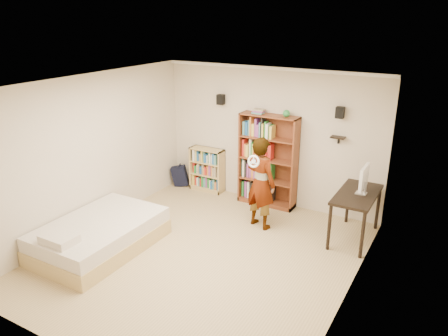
% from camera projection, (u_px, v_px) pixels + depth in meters
% --- Properties ---
extents(ground, '(4.50, 5.00, 0.01)m').
position_uv_depth(ground, '(202.00, 256.00, 6.92)').
color(ground, tan).
rests_on(ground, ground).
extents(room_shell, '(4.52, 5.02, 2.71)m').
position_uv_depth(room_shell, '(200.00, 150.00, 6.33)').
color(room_shell, beige).
rests_on(room_shell, ground).
extents(crown_molding, '(4.50, 5.00, 0.06)m').
position_uv_depth(crown_molding, '(199.00, 87.00, 6.02)').
color(crown_molding, white).
rests_on(crown_molding, room_shell).
extents(speaker_left, '(0.14, 0.12, 0.20)m').
position_uv_depth(speaker_left, '(221.00, 100.00, 8.70)').
color(speaker_left, black).
rests_on(speaker_left, room_shell).
extents(speaker_right, '(0.14, 0.12, 0.20)m').
position_uv_depth(speaker_right, '(340.00, 113.00, 7.58)').
color(speaker_right, black).
rests_on(speaker_right, room_shell).
extents(wall_shelf, '(0.25, 0.16, 0.02)m').
position_uv_depth(wall_shelf, '(338.00, 137.00, 7.74)').
color(wall_shelf, black).
rests_on(wall_shelf, room_shell).
extents(tall_bookshelf, '(1.15, 0.34, 1.82)m').
position_uv_depth(tall_bookshelf, '(268.00, 161.00, 8.49)').
color(tall_bookshelf, brown).
rests_on(tall_bookshelf, ground).
extents(low_bookshelf, '(0.75, 0.28, 0.93)m').
position_uv_depth(low_bookshelf, '(207.00, 170.00, 9.33)').
color(low_bookshelf, '#D9BD75').
rests_on(low_bookshelf, ground).
extents(computer_desk, '(0.61, 1.23, 0.84)m').
position_uv_depth(computer_desk, '(355.00, 216.00, 7.32)').
color(computer_desk, black).
rests_on(computer_desk, ground).
extents(imac, '(0.16, 0.49, 0.48)m').
position_uv_depth(imac, '(362.00, 180.00, 7.08)').
color(imac, white).
rests_on(imac, computer_desk).
extents(daybed, '(1.33, 2.05, 0.61)m').
position_uv_depth(daybed, '(100.00, 232.00, 7.04)').
color(daybed, beige).
rests_on(daybed, ground).
extents(person, '(0.69, 0.55, 1.66)m').
position_uv_depth(person, '(261.00, 183.00, 7.62)').
color(person, black).
rests_on(person, ground).
extents(wii_wheel, '(0.22, 0.08, 0.22)m').
position_uv_depth(wii_wheel, '(254.00, 161.00, 7.20)').
color(wii_wheel, white).
rests_on(wii_wheel, person).
extents(navy_bag, '(0.41, 0.34, 0.47)m').
position_uv_depth(navy_bag, '(180.00, 176.00, 9.65)').
color(navy_bag, black).
rests_on(navy_bag, ground).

